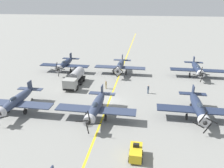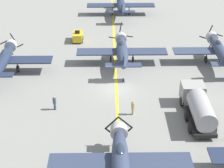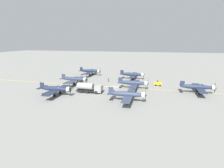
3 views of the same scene
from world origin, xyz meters
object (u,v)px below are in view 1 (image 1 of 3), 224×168
Objects in this scene: airplane_near_right at (65,64)px; fuel_tanker at (75,79)px; ground_crew_walking at (148,89)px; ground_crew_inspecting at (106,84)px; airplane_near_left at (197,68)px; tow_tractor at (136,152)px; airplane_near_center at (120,66)px; airplane_mid_left at (198,107)px; airplane_mid_center at (96,107)px; airplane_mid_right at (16,101)px.

fuel_tanker is at bearing 122.44° from airplane_near_right.
ground_crew_walking is 0.99× the size of ground_crew_inspecting.
airplane_near_left reaches higher than tow_tractor.
airplane_near_center reaches higher than ground_crew_inspecting.
ground_crew_walking is (-15.13, 1.79, -0.59)m from fuel_tanker.
airplane_near_right reaches higher than ground_crew_walking.
airplane_mid_left is at bearing -130.08° from tow_tractor.
airplane_mid_center is 1.50× the size of fuel_tanker.
airplane_mid_center is at bearing 179.97° from airplane_mid_right.
airplane_mid_left is (-14.08, 19.20, -0.00)m from airplane_near_center.
airplane_mid_right is 23.29m from ground_crew_walking.
airplane_near_left is (-17.74, -0.72, 0.00)m from airplane_near_center.
airplane_mid_center is at bearing 121.60° from airplane_near_right.
ground_crew_inspecting is at bearing 39.27° from airplane_near_left.
airplane_near_center is at bearing -79.40° from tow_tractor.
tow_tractor is (-6.42, 7.90, -1.22)m from airplane_mid_center.
airplane_mid_left is 11.23m from ground_crew_walking.
fuel_tanker is 6.77m from ground_crew_inspecting.
tow_tractor is 1.55× the size of ground_crew_walking.
airplane_mid_center reaches higher than airplane_near_center.
airplane_mid_left is 13.38m from tow_tractor.
airplane_near_right is 1.50× the size of fuel_tanker.
airplane_near_center is 7.15× the size of ground_crew_walking.
airplane_mid_left is (-27.90, -2.38, 0.00)m from airplane_mid_right.
airplane_near_left is at bearing -112.12° from tow_tractor.
airplane_near_left is at bearing -145.20° from airplane_mid_right.
airplane_near_right is 22.78m from ground_crew_walking.
airplane_near_center is at bearing -93.39° from airplane_mid_center.
airplane_near_left is at bearing -97.85° from airplane_mid_left.
fuel_tanker is at bearing -55.83° from tow_tractor.
airplane_mid_left is 1.00× the size of airplane_near_left.
airplane_mid_center is 7.15× the size of ground_crew_walking.
airplane_mid_center is 10.25m from tow_tractor.
fuel_tanker is 4.73× the size of ground_crew_inspecting.
tow_tractor is (8.58, 10.19, -1.22)m from airplane_mid_left.
ground_crew_inspecting is (0.74, -11.81, -1.09)m from airplane_mid_center.
airplane_mid_right is 7.15× the size of ground_crew_walking.
airplane_near_left reaches higher than ground_crew_inspecting.
fuel_tanker is 4.76× the size of ground_crew_walking.
airplane_near_right reaches higher than ground_crew_inspecting.
fuel_tanker is at bearing -6.73° from ground_crew_walking.
airplane_mid_left is at bearing 146.44° from airplane_near_right.
airplane_near_right is at bearing -26.44° from ground_crew_walking.
airplane_mid_right reaches higher than ground_crew_inspecting.
tow_tractor is 18.69m from ground_crew_walking.
airplane_near_center is 7.10× the size of ground_crew_inspecting.
airplane_near_left is 1.00× the size of airplane_mid_center.
airplane_near_left is at bearing -151.81° from ground_crew_inspecting.
airplane_near_center is (-13.61, -0.62, 0.00)m from airplane_near_right.
ground_crew_walking is at bearing -152.68° from airplane_mid_right.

